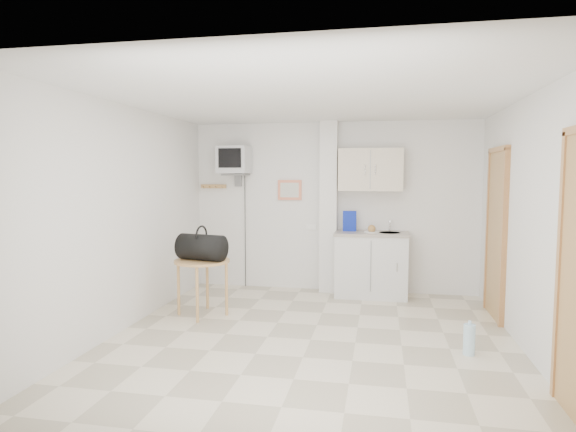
% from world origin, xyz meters
% --- Properties ---
extents(ground, '(4.50, 4.50, 0.00)m').
position_xyz_m(ground, '(0.00, 0.00, 0.00)').
color(ground, beige).
rests_on(ground, ground).
extents(room_envelope, '(4.24, 4.54, 2.55)m').
position_xyz_m(room_envelope, '(0.24, 0.09, 1.54)').
color(room_envelope, white).
rests_on(room_envelope, ground).
extents(kitchenette, '(1.03, 0.58, 2.10)m').
position_xyz_m(kitchenette, '(0.57, 2.00, 0.80)').
color(kitchenette, silver).
rests_on(kitchenette, ground).
extents(crt_television, '(0.44, 0.45, 2.15)m').
position_xyz_m(crt_television, '(-1.45, 2.02, 1.94)').
color(crt_television, slate).
rests_on(crt_television, ground).
extents(round_table, '(0.67, 0.67, 0.69)m').
position_xyz_m(round_table, '(-1.44, 0.63, 0.61)').
color(round_table, tan).
rests_on(round_table, ground).
extents(duffel_bag, '(0.63, 0.43, 0.43)m').
position_xyz_m(duffel_bag, '(-1.43, 0.61, 0.85)').
color(duffel_bag, black).
rests_on(duffel_bag, round_table).
extents(water_bottle, '(0.11, 0.11, 0.33)m').
position_xyz_m(water_bottle, '(1.56, -0.13, 0.15)').
color(water_bottle, '#B3DAF1').
rests_on(water_bottle, ground).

